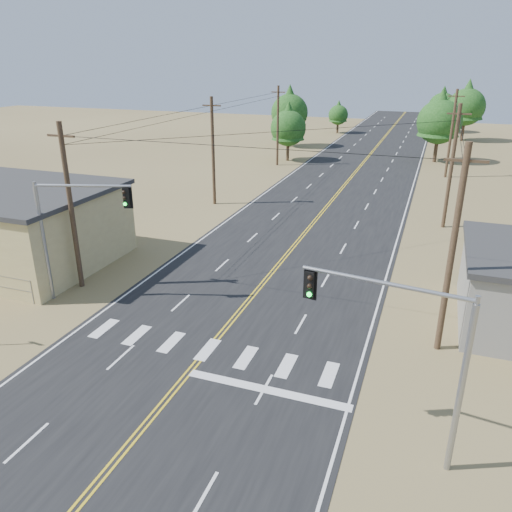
% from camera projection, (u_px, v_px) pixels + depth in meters
% --- Properties ---
extents(ground, '(220.00, 220.00, 0.00)m').
position_uv_depth(ground, '(110.00, 468.00, 17.29)').
color(ground, '#917F4E').
rests_on(ground, ground).
extents(road, '(15.00, 200.00, 0.02)m').
position_uv_depth(road, '(315.00, 221.00, 43.48)').
color(road, black).
rests_on(road, ground).
extents(utility_pole_left_near, '(1.80, 0.30, 10.00)m').
position_uv_depth(utility_pole_left_near, '(71.00, 207.00, 29.20)').
color(utility_pole_left_near, '#4C3826').
rests_on(utility_pole_left_near, ground).
extents(utility_pole_left_mid, '(1.80, 0.30, 10.00)m').
position_uv_depth(utility_pole_left_mid, '(213.00, 151.00, 46.66)').
color(utility_pole_left_mid, '#4C3826').
rests_on(utility_pole_left_mid, ground).
extents(utility_pole_left_far, '(1.80, 0.30, 10.00)m').
position_uv_depth(utility_pole_left_far, '(278.00, 125.00, 64.12)').
color(utility_pole_left_far, '#4C3826').
rests_on(utility_pole_left_far, ground).
extents(utility_pole_right_near, '(1.80, 0.30, 10.00)m').
position_uv_depth(utility_pole_right_near, '(452.00, 251.00, 22.54)').
color(utility_pole_right_near, '#4C3826').
rests_on(utility_pole_right_near, ground).
extents(utility_pole_right_mid, '(1.80, 0.30, 10.00)m').
position_uv_depth(utility_pole_right_mid, '(452.00, 166.00, 40.00)').
color(utility_pole_right_mid, '#4C3826').
rests_on(utility_pole_right_mid, ground).
extents(utility_pole_right_far, '(1.80, 0.30, 10.00)m').
position_uv_depth(utility_pole_right_far, '(451.00, 133.00, 57.46)').
color(utility_pole_right_far, '#4C3826').
rests_on(utility_pole_right_far, ground).
extents(signal_mast_left, '(5.20, 1.81, 7.01)m').
position_uv_depth(signal_mast_left, '(67.00, 223.00, 27.70)').
color(signal_mast_left, gray).
rests_on(signal_mast_left, ground).
extents(signal_mast_right, '(5.68, 0.99, 6.65)m').
position_uv_depth(signal_mast_right, '(413.00, 344.00, 16.33)').
color(signal_mast_right, gray).
rests_on(signal_mast_right, ground).
extents(tree_left_near, '(4.76, 4.76, 7.94)m').
position_uv_depth(tree_left_near, '(288.00, 124.00, 67.10)').
color(tree_left_near, '#3F2D1E').
rests_on(tree_left_near, ground).
extents(tree_left_mid, '(5.71, 5.71, 9.51)m').
position_uv_depth(tree_left_mid, '(290.00, 109.00, 77.54)').
color(tree_left_mid, '#3F2D1E').
rests_on(tree_left_mid, ground).
extents(tree_left_far, '(3.60, 3.60, 6.01)m').
position_uv_depth(tree_left_far, '(338.00, 113.00, 92.56)').
color(tree_left_far, '#3F2D1E').
rests_on(tree_left_far, ground).
extents(tree_right_near, '(5.80, 5.80, 9.66)m').
position_uv_depth(tree_right_near, '(440.00, 117.00, 65.80)').
color(tree_right_near, '#3F2D1E').
rests_on(tree_right_near, ground).
extents(tree_right_mid, '(6.06, 6.06, 10.10)m').
position_uv_depth(tree_right_mid, '(467.00, 103.00, 82.83)').
color(tree_right_mid, '#3F2D1E').
rests_on(tree_right_mid, ground).
extents(tree_right_far, '(5.08, 5.08, 8.47)m').
position_uv_depth(tree_right_far, '(443.00, 104.00, 93.13)').
color(tree_right_far, '#3F2D1E').
rests_on(tree_right_far, ground).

